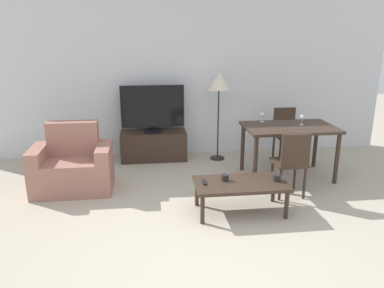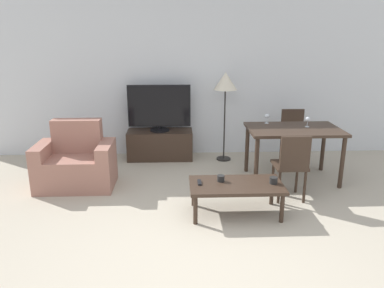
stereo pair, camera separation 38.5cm
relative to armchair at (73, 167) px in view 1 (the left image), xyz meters
The scene contains 15 objects.
ground_plane 2.43m from the armchair, 48.66° to the right, with size 18.00×18.00×0.00m, color #B2A893.
wall_back 2.39m from the armchair, 42.62° to the left, with size 7.29×0.06×2.70m.
armchair is the anchor object (origin of this frame).
tv_stand 1.61m from the armchair, 46.04° to the left, with size 1.09×0.47×0.49m.
tv 1.70m from the armchair, 45.98° to the left, with size 1.04×0.32×0.77m.
coffee_table 2.29m from the armchair, 24.01° to the right, with size 1.09×0.58×0.38m.
dining_table 3.10m from the armchair, ahead, with size 1.31×0.82×0.78m.
dining_chair_near 2.91m from the armchair, 11.69° to the right, with size 0.40×0.40×0.88m.
dining_chair_far 3.41m from the armchair, 14.22° to the left, with size 0.40×0.40×0.88m.
floor_lamp 2.61m from the armchair, 25.39° to the left, with size 0.38×0.38×1.47m.
remote_primary 1.89m from the armchair, 28.47° to the right, with size 0.04×0.15×0.02m.
cup_white_near 2.70m from the armchair, 20.51° to the right, with size 0.09×0.09×0.08m.
cup_colored_far 2.11m from the armchair, 24.00° to the right, with size 0.09×0.09×0.07m.
wine_glass_left 2.84m from the armchair, ahead, with size 0.07×0.07×0.15m.
wine_glass_center 3.33m from the armchair, ahead, with size 0.07×0.07×0.15m.
Camera 1 is at (-0.56, -3.12, 2.08)m, focal length 35.00 mm.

